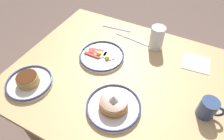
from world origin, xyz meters
TOP-DOWN VIEW (x-y plane):
  - ground_plane at (0.00, 0.00)m, footprint 6.00×6.00m
  - dining_table at (0.00, 0.00)m, footprint 1.19×0.95m
  - plate_near_main at (0.17, -0.07)m, footprint 0.26×0.26m
  - plate_center_pancakes at (-0.05, 0.21)m, footprint 0.26×0.26m
  - plate_far_companion at (0.40, 0.28)m, footprint 0.24×0.24m
  - coffee_mug at (-0.43, 0.05)m, footprint 0.11×0.08m
  - drinking_glass at (-0.08, -0.30)m, footprint 0.08×0.08m
  - paper_napkin at (-0.33, -0.27)m, footprint 0.16×0.15m
  - fork_near at (0.22, -0.37)m, footprint 0.20×0.04m
  - butter_knife at (0.08, -0.31)m, footprint 0.23×0.04m

SIDE VIEW (x-z plane):
  - ground_plane at x=0.00m, z-range 0.00..0.00m
  - dining_table at x=0.00m, z-range 0.29..1.05m
  - paper_napkin at x=-0.33m, z-range 0.76..0.76m
  - butter_knife at x=0.08m, z-range 0.76..0.76m
  - fork_near at x=0.22m, z-range 0.76..0.76m
  - plate_near_main at x=0.17m, z-range 0.75..0.79m
  - plate_far_companion at x=0.40m, z-range 0.74..0.81m
  - plate_center_pancakes at x=-0.05m, z-range 0.73..0.83m
  - coffee_mug at x=-0.43m, z-range 0.76..0.86m
  - drinking_glass at x=-0.08m, z-range 0.75..0.90m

